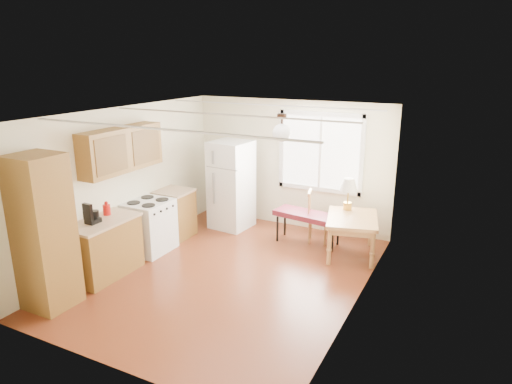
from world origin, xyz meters
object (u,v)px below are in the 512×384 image
Objects in this scene: chair at (314,213)px; refrigerator at (231,185)px; dining_table at (352,223)px; bench at (308,216)px.

refrigerator is at bearing 165.36° from chair.
dining_table is at bearing -33.97° from chair.
refrigerator reaches higher than bench.
bench is 0.86m from dining_table.
dining_table is 1.33× the size of chair.
dining_table is at bearing -1.89° from bench.
chair is (0.06, 0.12, 0.03)m from bench.
bench is at bearing 0.95° from refrigerator.
refrigerator reaches higher than chair.
bench is 1.03× the size of dining_table.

